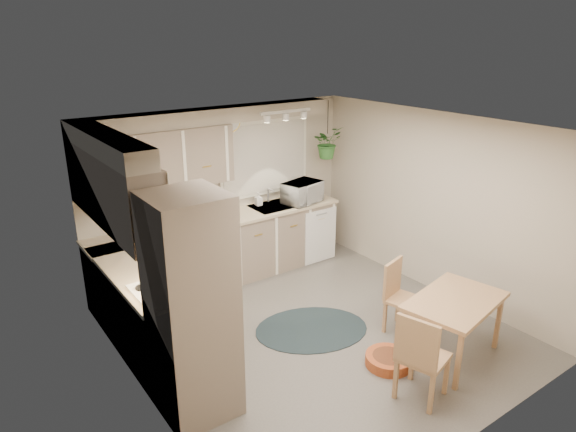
{
  "coord_description": "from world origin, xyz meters",
  "views": [
    {
      "loc": [
        -3.28,
        -4.05,
        3.31
      ],
      "look_at": [
        0.02,
        0.55,
        1.29
      ],
      "focal_mm": 32.0,
      "sensor_mm": 36.0,
      "label": 1
    }
  ],
  "objects_px": {
    "chair_left": "(424,355)",
    "braided_rug": "(311,329)",
    "microwave": "(302,190)",
    "pet_bed": "(389,360)",
    "dining_table": "(452,328)",
    "chair_back": "(406,299)"
  },
  "relations": [
    {
      "from": "chair_left",
      "to": "braided_rug",
      "type": "distance_m",
      "value": 1.6
    },
    {
      "from": "pet_bed",
      "to": "dining_table",
      "type": "bearing_deg",
      "value": -21.74
    },
    {
      "from": "chair_left",
      "to": "braided_rug",
      "type": "relative_size",
      "value": 0.69
    },
    {
      "from": "microwave",
      "to": "pet_bed",
      "type": "bearing_deg",
      "value": -121.69
    },
    {
      "from": "pet_bed",
      "to": "microwave",
      "type": "relative_size",
      "value": 0.87
    },
    {
      "from": "chair_back",
      "to": "braided_rug",
      "type": "relative_size",
      "value": 0.64
    },
    {
      "from": "chair_back",
      "to": "microwave",
      "type": "relative_size",
      "value": 1.51
    },
    {
      "from": "dining_table",
      "to": "pet_bed",
      "type": "xyz_separation_m",
      "value": [
        -0.66,
        0.26,
        -0.29
      ]
    },
    {
      "from": "chair_back",
      "to": "braided_rug",
      "type": "height_order",
      "value": "chair_back"
    },
    {
      "from": "microwave",
      "to": "chair_left",
      "type": "bearing_deg",
      "value": -120.76
    },
    {
      "from": "chair_back",
      "to": "microwave",
      "type": "bearing_deg",
      "value": -111.6
    },
    {
      "from": "braided_rug",
      "to": "microwave",
      "type": "bearing_deg",
      "value": 56.32
    },
    {
      "from": "chair_left",
      "to": "pet_bed",
      "type": "height_order",
      "value": "chair_left"
    },
    {
      "from": "dining_table",
      "to": "chair_back",
      "type": "distance_m",
      "value": 0.64
    },
    {
      "from": "braided_rug",
      "to": "microwave",
      "type": "height_order",
      "value": "microwave"
    },
    {
      "from": "dining_table",
      "to": "pet_bed",
      "type": "bearing_deg",
      "value": 158.26
    },
    {
      "from": "dining_table",
      "to": "chair_left",
      "type": "xyz_separation_m",
      "value": [
        -0.77,
        -0.25,
        0.12
      ]
    },
    {
      "from": "chair_left",
      "to": "chair_back",
      "type": "bearing_deg",
      "value": 123.73
    },
    {
      "from": "dining_table",
      "to": "chair_back",
      "type": "bearing_deg",
      "value": 93.4
    },
    {
      "from": "braided_rug",
      "to": "pet_bed",
      "type": "distance_m",
      "value": 1.04
    },
    {
      "from": "braided_rug",
      "to": "microwave",
      "type": "relative_size",
      "value": 2.36
    },
    {
      "from": "braided_rug",
      "to": "chair_back",
      "type": "bearing_deg",
      "value": -37.07
    }
  ]
}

